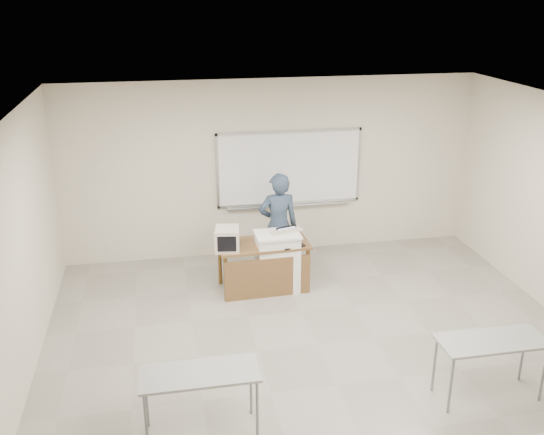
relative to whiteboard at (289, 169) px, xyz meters
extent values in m
cube|color=gray|center=(-0.30, -3.97, -1.49)|extent=(7.00, 8.00, 0.01)
cube|color=white|center=(0.00, 0.00, 0.02)|extent=(2.40, 0.03, 1.20)
cube|color=#B7BABC|center=(0.00, 0.00, 0.64)|extent=(2.48, 0.04, 0.04)
cube|color=#B7BABC|center=(0.00, 0.00, -0.60)|extent=(2.48, 0.04, 0.04)
cube|color=#B7BABC|center=(-1.22, 0.00, 0.02)|extent=(0.04, 0.04, 1.28)
cube|color=#B7BABC|center=(1.22, 0.00, 0.02)|extent=(0.04, 0.04, 1.28)
cube|color=#B7BABC|center=(0.00, -0.05, -0.64)|extent=(2.16, 0.07, 0.02)
cube|color=gray|center=(-1.90, -4.47, -0.77)|extent=(1.20, 0.50, 0.03)
cylinder|color=slate|center=(-2.45, -4.67, -1.13)|extent=(0.03, 0.03, 0.70)
cylinder|color=slate|center=(-1.35, -4.67, -1.13)|extent=(0.03, 0.03, 0.70)
cylinder|color=slate|center=(-2.45, -4.27, -1.13)|extent=(0.03, 0.03, 0.70)
cylinder|color=slate|center=(-1.35, -4.27, -1.13)|extent=(0.03, 0.03, 0.70)
cube|color=gray|center=(1.30, -4.47, -0.77)|extent=(1.20, 0.50, 0.03)
cylinder|color=slate|center=(0.75, -4.67, -1.13)|extent=(0.03, 0.03, 0.70)
cylinder|color=slate|center=(1.85, -4.67, -1.13)|extent=(0.03, 0.03, 0.70)
cylinder|color=slate|center=(0.75, -4.27, -1.13)|extent=(0.03, 0.03, 0.70)
cylinder|color=slate|center=(1.85, -4.27, -1.13)|extent=(0.03, 0.03, 0.70)
cube|color=brown|center=(-0.70, -1.37, -0.75)|extent=(1.37, 0.68, 0.04)
cube|color=brown|center=(-0.70, -1.69, -1.17)|extent=(1.30, 0.03, 0.63)
cylinder|color=#4F3815|center=(-1.32, -1.65, -1.12)|extent=(0.06, 0.06, 0.71)
cylinder|color=#4F3815|center=(-0.08, -1.65, -1.12)|extent=(0.06, 0.06, 0.71)
cylinder|color=#4F3815|center=(-1.32, -1.09, -1.12)|extent=(0.06, 0.06, 0.71)
cylinder|color=#4F3815|center=(-0.08, -1.09, -1.12)|extent=(0.06, 0.06, 0.71)
cube|color=white|center=(-0.50, -1.47, -1.03)|extent=(0.62, 0.45, 0.89)
cube|color=white|center=(-0.50, -1.47, -0.57)|extent=(0.66, 0.49, 0.04)
cube|color=#BEAF9E|center=(-1.25, -1.47, -0.57)|extent=(0.34, 0.36, 0.32)
cube|color=#BEAF9E|center=(-1.25, -1.67, -0.57)|extent=(0.36, 0.04, 0.34)
cube|color=black|center=(-1.25, -1.69, -0.57)|extent=(0.27, 0.01, 0.23)
cube|color=black|center=(-0.30, -1.55, -0.72)|extent=(0.34, 0.25, 0.02)
cube|color=black|center=(-0.30, -1.56, -0.71)|extent=(0.28, 0.14, 0.01)
cube|color=black|center=(-0.30, -1.39, -0.60)|extent=(0.34, 0.07, 0.23)
cube|color=#8498CA|center=(-0.30, -1.40, -0.59)|extent=(0.29, 0.05, 0.18)
ellipsoid|color=#A0A2A8|center=(-0.50, -1.32, -0.71)|extent=(0.11, 0.09, 0.04)
cube|color=#BEAF9E|center=(-0.35, -1.44, -0.54)|extent=(0.51, 0.29, 0.03)
imported|color=black|center=(-0.38, -0.96, -0.63)|extent=(0.63, 0.42, 1.71)
camera|label=1|loc=(-2.15, -9.63, 2.83)|focal=40.00mm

